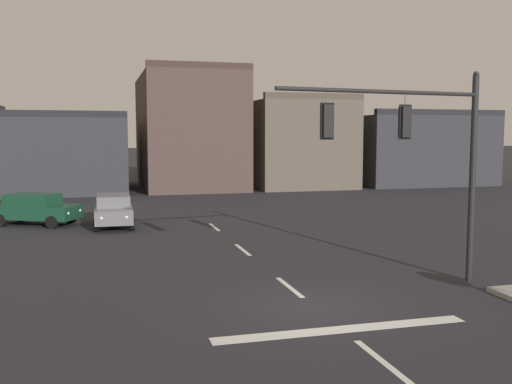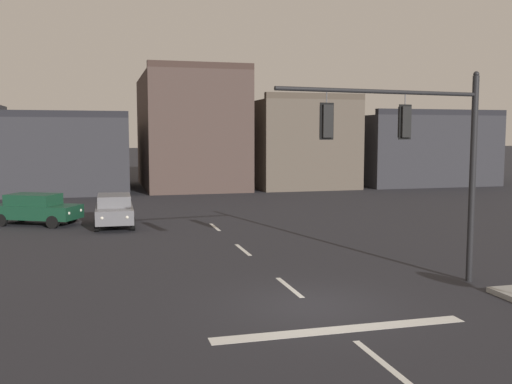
% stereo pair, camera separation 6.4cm
% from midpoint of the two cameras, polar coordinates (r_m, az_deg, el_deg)
% --- Properties ---
extents(ground_plane, '(400.00, 400.00, 0.00)m').
position_cam_midpoint_polar(ground_plane, '(16.14, 5.67, -11.07)').
color(ground_plane, '#232328').
extents(stop_bar_paint, '(6.40, 0.50, 0.01)m').
position_cam_midpoint_polar(stop_bar_paint, '(14.37, 8.55, -13.21)').
color(stop_bar_paint, silver).
rests_on(stop_bar_paint, ground).
extents(lane_centreline, '(0.16, 26.40, 0.01)m').
position_cam_midpoint_polar(lane_centreline, '(17.95, 3.39, -9.32)').
color(lane_centreline, silver).
rests_on(lane_centreline, ground).
extents(signal_mast_near_side, '(6.81, 0.96, 6.58)m').
position_cam_midpoint_polar(signal_mast_near_side, '(18.02, 16.00, 4.54)').
color(signal_mast_near_side, black).
rests_on(signal_mast_near_side, ground).
extents(car_lot_nearside, '(1.98, 4.48, 1.61)m').
position_cam_midpoint_polar(car_lot_nearside, '(30.25, -13.70, -1.70)').
color(car_lot_nearside, slate).
rests_on(car_lot_nearside, ground).
extents(car_lot_middle, '(4.73, 3.63, 1.61)m').
position_cam_midpoint_polar(car_lot_middle, '(31.96, -20.80, -1.52)').
color(car_lot_middle, '#143D28').
rests_on(car_lot_middle, ground).
extents(building_row, '(51.48, 13.86, 10.26)m').
position_cam_midpoint_polar(building_row, '(51.89, -4.36, 4.67)').
color(building_row, '#38383D').
rests_on(building_row, ground).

